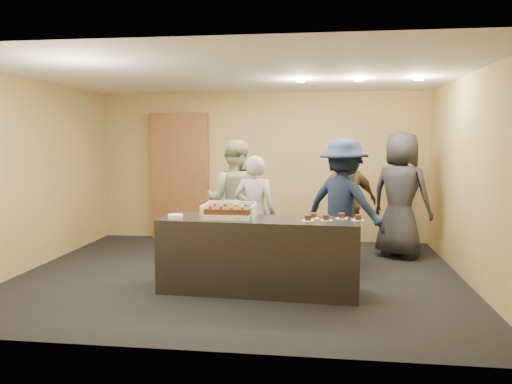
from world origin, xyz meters
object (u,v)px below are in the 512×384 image
(person_dark_suit, at_px, (401,195))
(person_sage_man, at_px, (234,200))
(person_server_grey, at_px, (255,213))
(plate_stack, at_px, (175,216))
(serving_counter, at_px, (259,255))
(storage_cabinet, at_px, (180,176))
(sheet_cake, at_px, (229,210))
(person_brown_extra, at_px, (346,203))
(person_navy_man, at_px, (343,205))
(cake_box, at_px, (229,214))

(person_dark_suit, bearing_deg, person_sage_man, 45.52)
(person_dark_suit, bearing_deg, person_server_grey, 60.65)
(plate_stack, xyz_separation_m, person_server_grey, (0.83, 1.08, -0.11))
(serving_counter, distance_m, storage_cabinet, 3.71)
(serving_counter, xyz_separation_m, sheet_cake, (-0.37, -0.00, 0.55))
(storage_cabinet, relative_size, person_brown_extra, 1.31)
(plate_stack, bearing_deg, serving_counter, 4.20)
(serving_counter, relative_size, person_dark_suit, 1.21)
(person_sage_man, bearing_deg, storage_cabinet, -47.26)
(person_brown_extra, bearing_deg, person_navy_man, 55.61)
(storage_cabinet, relative_size, sheet_cake, 4.39)
(person_server_grey, relative_size, person_sage_man, 0.88)
(plate_stack, relative_size, person_navy_man, 0.10)
(person_sage_man, relative_size, person_dark_suit, 0.94)
(sheet_cake, bearing_deg, plate_stack, -173.46)
(cake_box, bearing_deg, person_brown_extra, 48.65)
(person_navy_man, relative_size, person_dark_suit, 0.94)
(plate_stack, bearing_deg, sheet_cake, 6.54)
(storage_cabinet, height_order, cake_box, storage_cabinet)
(cake_box, bearing_deg, person_navy_man, 38.33)
(sheet_cake, distance_m, person_dark_suit, 3.15)
(person_navy_man, bearing_deg, serving_counter, 78.50)
(cake_box, height_order, person_sage_man, person_sage_man)
(serving_counter, distance_m, person_sage_man, 1.74)
(sheet_cake, height_order, person_dark_suit, person_dark_suit)
(plate_stack, relative_size, person_sage_man, 0.10)
(person_navy_man, height_order, person_brown_extra, person_navy_man)
(sheet_cake, height_order, person_brown_extra, person_brown_extra)
(storage_cabinet, bearing_deg, person_server_grey, -51.37)
(person_sage_man, height_order, person_navy_man, person_navy_man)
(person_dark_suit, bearing_deg, cake_box, 75.32)
(serving_counter, height_order, person_sage_man, person_sage_man)
(storage_cabinet, relative_size, person_server_grey, 1.43)
(cake_box, relative_size, plate_stack, 3.52)
(person_navy_man, bearing_deg, plate_stack, 61.65)
(plate_stack, bearing_deg, person_brown_extra, 39.87)
(serving_counter, distance_m, cake_box, 0.61)
(person_server_grey, height_order, person_sage_man, person_sage_man)
(storage_cabinet, distance_m, person_navy_man, 3.54)
(serving_counter, height_order, cake_box, cake_box)
(storage_cabinet, height_order, person_brown_extra, storage_cabinet)
(sheet_cake, distance_m, person_server_grey, 1.03)
(person_server_grey, distance_m, person_brown_extra, 1.48)
(serving_counter, bearing_deg, sheet_cake, -176.98)
(plate_stack, xyz_separation_m, person_brown_extra, (2.14, 1.78, -0.03))
(sheet_cake, relative_size, person_sage_man, 0.29)
(person_brown_extra, distance_m, person_dark_suit, 0.95)
(serving_counter, distance_m, plate_stack, 1.12)
(sheet_cake, height_order, person_navy_man, person_navy_man)
(storage_cabinet, bearing_deg, serving_counter, -59.00)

